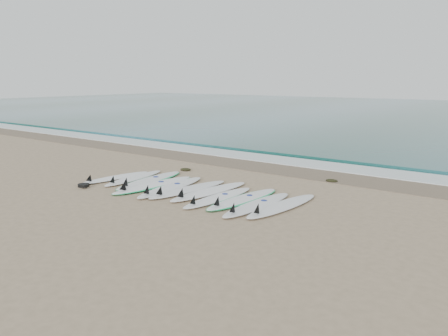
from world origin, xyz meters
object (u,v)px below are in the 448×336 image
Objects in this scene: surfboard_0 at (114,178)px; surfboard_5 at (187,189)px; surfboard_10 at (281,206)px; leash_coil at (84,185)px.

surfboard_0 is 0.87× the size of surfboard_5.
surfboard_0 is 0.88× the size of surfboard_10.
leash_coil is (0.09, -1.15, -0.00)m from surfboard_0.
surfboard_5 is at bearing 26.73° from leash_coil.
surfboard_5 reaches higher than surfboard_10.
leash_coil is (-2.71, -1.36, -0.01)m from surfboard_5.
surfboard_0 is 5.31× the size of leash_coil.
surfboard_10 is (5.65, 0.35, 0.01)m from surfboard_0.
surfboard_10 is 5.76m from leash_coil.
surfboard_5 is 6.09× the size of leash_coil.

